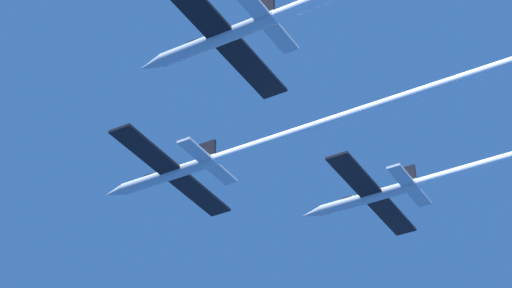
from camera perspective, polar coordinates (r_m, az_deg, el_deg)
jet_lead at (r=74.57m, az=4.77°, el=1.41°), size 15.70×53.75×2.60m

